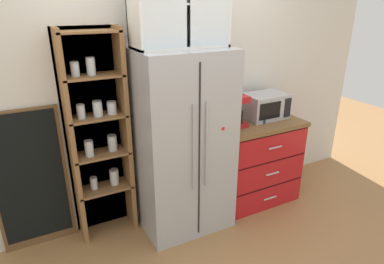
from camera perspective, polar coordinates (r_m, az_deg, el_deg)
ground_plane at (r=3.45m, az=-1.30°, el=-15.10°), size 10.69×10.69×0.00m
wall_back_cream at (r=3.23m, az=-4.66°, el=7.41°), size 4.99×0.10×2.55m
refrigerator at (r=3.04m, az=-1.67°, el=-1.81°), size 0.82×0.67×1.71m
pantry_shelf_column at (r=3.03m, az=-15.97°, el=-0.32°), size 0.55×0.28×1.89m
counter_cabinet at (r=3.67m, az=10.72°, el=-4.76°), size 0.89×0.62×0.91m
microwave at (r=3.56m, az=12.42°, el=4.44°), size 0.44×0.33×0.26m
coffee_maker at (r=3.29m, az=7.51°, el=3.79°), size 0.17×0.20×0.31m
mug_sage at (r=3.48m, az=11.33°, el=2.61°), size 0.12×0.08×0.09m
mug_navy at (r=3.42m, az=12.10°, el=2.35°), size 0.11×0.08×0.10m
bottle_amber at (r=3.47m, az=11.22°, el=3.70°), size 0.07×0.07×0.25m
upper_cabinet at (r=2.84m, az=-2.39°, el=21.21°), size 0.79×0.32×0.68m
chalkboard_menu at (r=3.16m, az=-26.11°, el=-7.56°), size 0.60×0.04×1.28m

